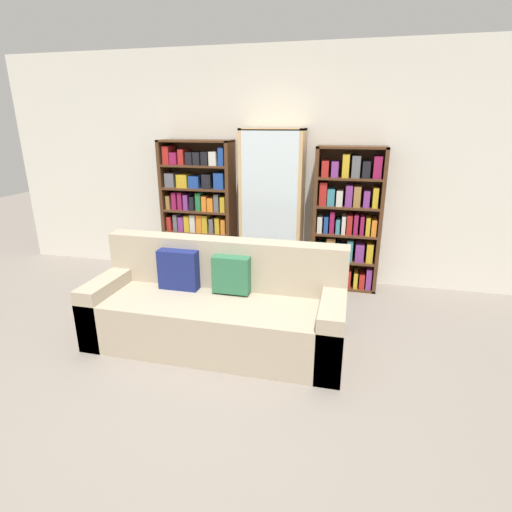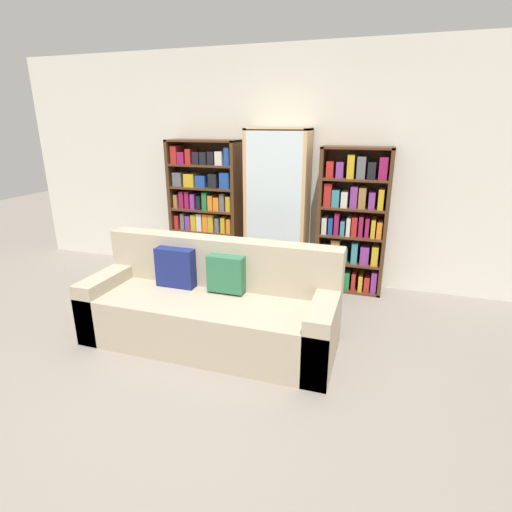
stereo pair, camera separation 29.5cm
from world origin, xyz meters
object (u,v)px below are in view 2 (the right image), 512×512
bookshelf_right (352,224)px  display_cabinet (277,209)px  wine_bottle (286,303)px  couch (211,308)px  bookshelf_left (206,211)px

bookshelf_right → display_cabinet: bearing=-178.9°
bookshelf_right → wine_bottle: 1.25m
wine_bottle → bookshelf_right: bearing=61.6°
bookshelf_right → couch: bearing=-123.6°
bookshelf_left → display_cabinet: bearing=-1.0°
display_cabinet → bookshelf_right: bearing=1.1°
bookshelf_right → wine_bottle: size_ratio=4.17×
wine_bottle → couch: bearing=-130.4°
couch → wine_bottle: 0.83m
couch → display_cabinet: bearing=83.6°
couch → bookshelf_left: bearing=115.7°
bookshelf_left → display_cabinet: 0.94m
couch → bookshelf_left: 1.82m
display_cabinet → couch: bearing=-96.4°
couch → bookshelf_left: bookshelf_left is taller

